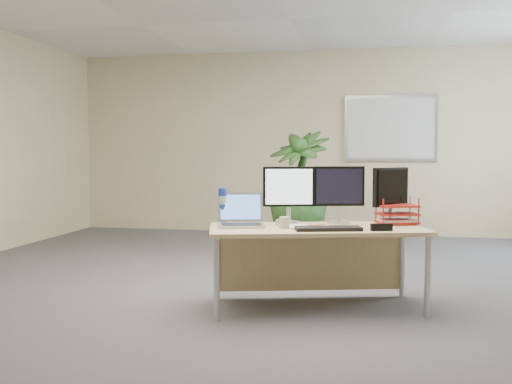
% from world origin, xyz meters
% --- Properties ---
extents(floor, '(8.00, 8.00, 0.00)m').
position_xyz_m(floor, '(0.00, 0.00, 0.00)').
color(floor, '#4B4B50').
rests_on(floor, ground).
extents(back_wall, '(7.00, 0.04, 2.70)m').
position_xyz_m(back_wall, '(0.00, 4.00, 1.35)').
color(back_wall, '#C7BC8C').
rests_on(back_wall, floor).
extents(whiteboard, '(1.30, 0.04, 0.95)m').
position_xyz_m(whiteboard, '(1.20, 3.97, 1.55)').
color(whiteboard, silver).
rests_on(whiteboard, back_wall).
extents(desk, '(1.76, 1.08, 0.63)m').
position_xyz_m(desk, '(0.49, 0.01, 0.50)').
color(desk, tan).
rests_on(desk, floor).
extents(floor_plant, '(1.11, 1.11, 1.50)m').
position_xyz_m(floor_plant, '(0.07, 2.39, 0.75)').
color(floor_plant, '#123313').
rests_on(floor_plant, floor).
extents(monitor_left, '(0.41, 0.19, 0.46)m').
position_xyz_m(monitor_left, '(0.27, 0.10, 0.90)').
color(monitor_left, silver).
rests_on(monitor_left, desk).
extents(monitor_right, '(0.41, 0.19, 0.46)m').
position_xyz_m(monitor_right, '(0.66, 0.21, 0.90)').
color(monitor_right, silver).
rests_on(monitor_right, desk).
extents(monitor_dark, '(0.29, 0.33, 0.45)m').
position_xyz_m(monitor_dark, '(1.08, 0.32, 0.89)').
color(monitor_dark, silver).
rests_on(monitor_dark, desk).
extents(laptop, '(0.43, 0.40, 0.26)m').
position_xyz_m(laptop, '(-0.08, -0.11, 0.69)').
color(laptop, '#B8B8BC').
rests_on(laptop, desk).
extents(keyboard, '(0.51, 0.28, 0.03)m').
position_xyz_m(keyboard, '(0.61, -0.24, 0.64)').
color(keyboard, black).
rests_on(keyboard, desk).
extents(coffee_mug, '(0.11, 0.08, 0.09)m').
position_xyz_m(coffee_mug, '(0.28, -0.19, 0.67)').
color(coffee_mug, silver).
rests_on(coffee_mug, desk).
extents(spiral_notebook, '(0.33, 0.27, 0.01)m').
position_xyz_m(spiral_notebook, '(0.47, -0.12, 0.64)').
color(spiral_notebook, white).
rests_on(spiral_notebook, desk).
extents(orange_pen, '(0.13, 0.09, 0.01)m').
position_xyz_m(orange_pen, '(0.51, -0.07, 0.65)').
color(orange_pen, orange).
rests_on(orange_pen, spiral_notebook).
extents(yellow_highlighter, '(0.12, 0.03, 0.02)m').
position_xyz_m(yellow_highlighter, '(0.70, -0.10, 0.64)').
color(yellow_highlighter, gold).
rests_on(yellow_highlighter, desk).
extents(water_bottle, '(0.07, 0.07, 0.29)m').
position_xyz_m(water_bottle, '(-0.25, -0.03, 0.77)').
color(water_bottle, '#AFC1CE').
rests_on(water_bottle, desk).
extents(letter_tray, '(0.36, 0.31, 0.15)m').
position_xyz_m(letter_tray, '(1.13, 0.26, 0.70)').
color(letter_tray, red).
rests_on(letter_tray, desk).
extents(stapler, '(0.16, 0.08, 0.05)m').
position_xyz_m(stapler, '(1.00, -0.19, 0.66)').
color(stapler, black).
rests_on(stapler, desk).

